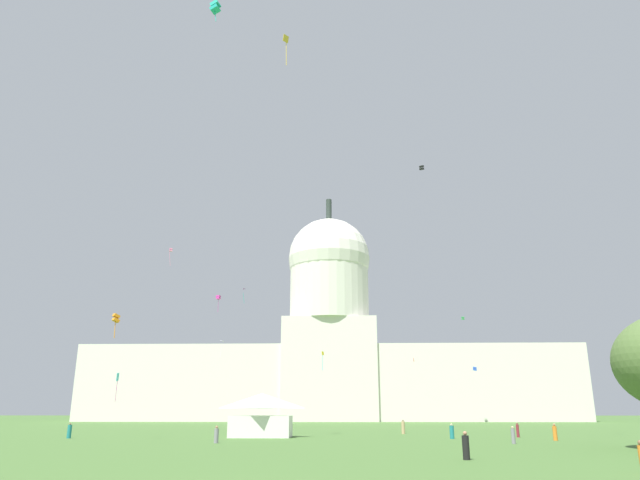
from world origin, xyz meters
The scene contains 23 objects.
capitol_building centered at (1.01, 152.13, 20.36)m, with size 144.77×25.53×68.81m.
event_tent centered at (-5.30, 45.76, 2.39)m, with size 7.09×5.57×4.79m.
person_tan_aisle_center centered at (11.87, 55.88, 0.80)m, with size 0.51×0.51×1.76m.
person_maroon_edge_west centered at (23.70, 46.28, 0.74)m, with size 0.45×0.45×1.59m.
person_grey_mid_right centered at (19.23, 32.65, 0.70)m, with size 0.48×0.48×1.53m.
person_grey_front_right centered at (-7.76, 32.99, 0.69)m, with size 0.44×0.44×1.53m.
person_teal_lawn_far_right centered at (15.56, 42.28, 0.70)m, with size 0.65×0.65×1.56m.
person_teal_front_left centered at (-25.75, 42.30, 0.72)m, with size 0.54×0.54×1.59m.
person_orange_near_tent centered at (25.21, 38.93, 0.74)m, with size 0.56×0.56×1.63m.
person_black_mid_center centered at (11.20, 14.79, 0.75)m, with size 0.60×0.60×1.65m.
kite_pink_high centered at (-31.46, 92.48, 35.26)m, with size 0.78×0.78×3.81m.
kite_turquoise_high centered at (-10.23, 32.47, 47.26)m, with size 1.25×1.19×2.64m.
kite_yellow_low centered at (0.15, 106.32, 14.51)m, with size 0.57×0.69×4.08m.
kite_red_low centered at (22.93, 127.44, 15.42)m, with size 0.20×0.80×0.91m.
kite_gold_high centered at (-2.52, 37.57, 46.05)m, with size 0.71×1.12×4.33m.
kite_cyan_low centered at (-33.20, 74.34, 7.88)m, with size 0.22×1.14×4.73m.
kite_violet_mid centered at (-17.46, 105.40, 29.16)m, with size 0.97×1.14×3.24m.
kite_green_mid centered at (36.37, 128.18, 26.21)m, with size 0.72×0.77×0.89m.
kite_blue_low centered at (27.86, 82.51, 10.07)m, with size 0.82×0.79×0.72m.
kite_magenta_mid centered at (-26.52, 119.02, 30.31)m, with size 1.12×1.13×4.18m.
kite_black_high centered at (23.73, 103.01, 58.06)m, with size 1.26×1.30×1.29m.
kite_orange_low centered at (-19.72, 36.75, 12.12)m, with size 0.92×0.92×2.56m.
kite_white_low centered at (-22.90, 105.87, 17.37)m, with size 1.19×1.26×3.27m.
Camera 1 is at (3.48, -22.24, 2.81)m, focal length 32.11 mm.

